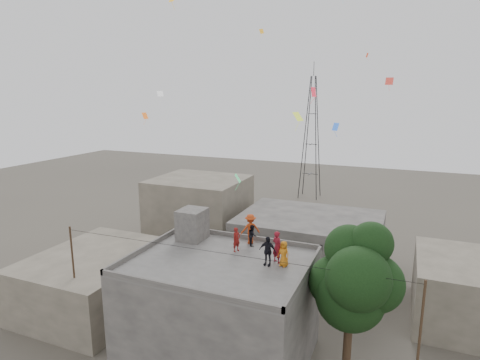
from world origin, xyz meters
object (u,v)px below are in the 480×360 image
(stair_head_box, at_px, (192,224))
(tree, at_px, (355,280))
(transmission_tower, at_px, (311,138))
(person_dark_adult, at_px, (267,251))
(person_red_adult, at_px, (277,247))

(stair_head_box, xyz_separation_m, tree, (10.57, -2.00, -1.00))
(transmission_tower, height_order, person_dark_adult, transmission_tower)
(stair_head_box, xyz_separation_m, person_red_adult, (6.22, -1.43, -0.09))
(stair_head_box, height_order, tree, tree)
(stair_head_box, distance_m, tree, 10.80)
(stair_head_box, xyz_separation_m, person_dark_adult, (5.84, -2.01, -0.17))
(stair_head_box, bearing_deg, transmission_tower, 91.23)
(person_red_adult, bearing_deg, person_dark_adult, 85.27)
(person_red_adult, bearing_deg, transmission_tower, -51.61)
(tree, bearing_deg, person_red_adult, 172.52)
(person_red_adult, height_order, person_dark_adult, person_red_adult)
(stair_head_box, height_order, transmission_tower, transmission_tower)
(stair_head_box, xyz_separation_m, transmission_tower, (-0.80, 37.40, 1.97))
(person_red_adult, distance_m, person_dark_adult, 0.69)
(transmission_tower, height_order, person_red_adult, transmission_tower)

